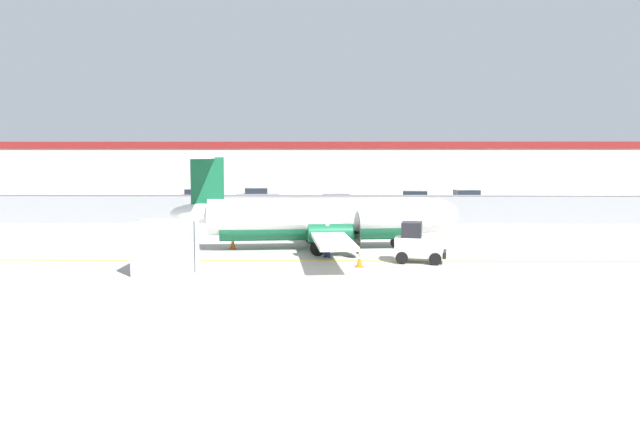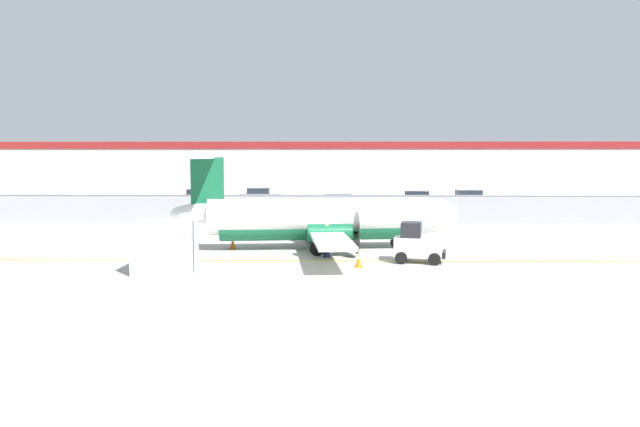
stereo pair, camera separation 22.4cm
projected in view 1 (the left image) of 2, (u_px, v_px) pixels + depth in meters
name	position (u px, v px, depth m)	size (l,w,h in m)	color
ground_plane	(338.00, 261.00, 29.30)	(140.00, 140.00, 0.01)	#ADA89E
perimeter_fence	(335.00, 208.00, 45.12)	(98.00, 0.10, 2.10)	gray
parking_lot_strip	(334.00, 209.00, 56.67)	(98.00, 17.00, 0.12)	#38383A
background_building	(332.00, 169.00, 74.78)	(91.00, 8.10, 6.50)	#BCB7B2
commuter_airplane	(325.00, 219.00, 32.86)	(15.30, 16.08, 4.92)	white
baggage_tug	(418.00, 244.00, 28.79)	(2.50, 1.76, 1.88)	silver
ground_crew_worker	(327.00, 238.00, 30.18)	(0.48, 0.48, 1.70)	#191E4C
cargo_container	(166.00, 247.00, 26.20)	(2.44, 2.02, 2.20)	#B7BCC1
traffic_cone_near_left	(360.00, 260.00, 27.64)	(0.36, 0.36, 0.64)	orange
traffic_cone_near_right	(413.00, 238.00, 35.16)	(0.36, 0.36, 0.64)	orange
traffic_cone_far_left	(233.00, 243.00, 33.07)	(0.36, 0.36, 0.64)	orange
traffic_cone_far_right	(423.00, 249.00, 30.85)	(0.36, 0.36, 0.64)	orange
parked_car_0	(199.00, 197.00, 60.13)	(4.38, 2.41, 1.58)	red
parked_car_1	(258.00, 196.00, 62.32)	(4.29, 2.18, 1.58)	gray
parked_car_2	(335.00, 204.00, 52.55)	(4.35, 2.33, 1.58)	black
parked_car_3	(416.00, 200.00, 57.31)	(4.39, 2.45, 1.58)	black
parked_car_4	(468.00, 198.00, 58.85)	(4.37, 2.38, 1.58)	silver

